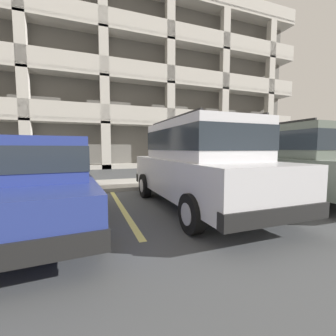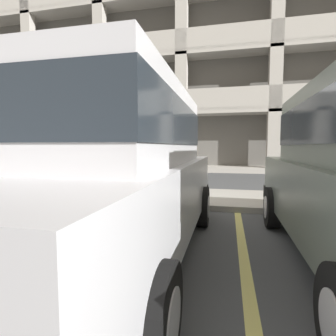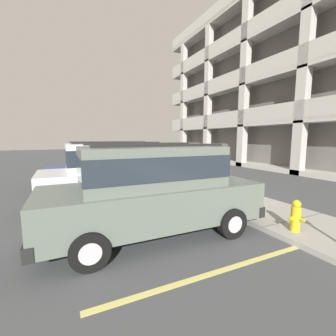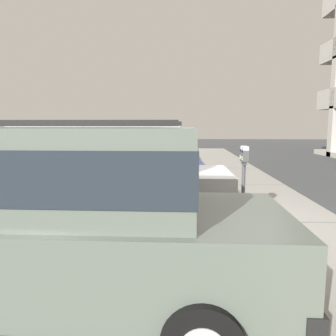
% 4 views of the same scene
% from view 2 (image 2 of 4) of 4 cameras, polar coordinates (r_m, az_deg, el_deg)
% --- Properties ---
extents(ground_plane, '(80.00, 80.00, 0.10)m').
position_cam_2_polar(ground_plane, '(5.48, -2.31, -9.82)').
color(ground_plane, '#444749').
extents(sidewalk, '(40.00, 2.20, 0.12)m').
position_cam_2_polar(sidewalk, '(6.69, 0.65, -6.21)').
color(sidewalk, '#9E9B93').
rests_on(sidewalk, ground_plane).
extents(parking_stall_lines, '(12.96, 4.80, 0.01)m').
position_cam_2_polar(parking_stall_lines, '(3.94, 15.69, -14.99)').
color(parking_stall_lines, '#DBD16B').
rests_on(parking_stall_lines, ground_plane).
extents(silver_suv, '(2.05, 4.79, 2.03)m').
position_cam_2_polar(silver_suv, '(3.10, -11.78, 0.33)').
color(silver_suv, silver).
rests_on(silver_suv, ground_plane).
extents(parking_meter_near, '(0.35, 0.12, 1.47)m').
position_cam_2_polar(parking_meter_near, '(5.65, -1.74, 3.63)').
color(parking_meter_near, '#47474C').
rests_on(parking_meter_near, sidewalk).
extents(parking_garage, '(32.00, 10.00, 13.25)m').
position_cam_2_polar(parking_garage, '(19.61, 5.77, 18.51)').
color(parking_garage, '#64625C').
rests_on(parking_garage, ground_plane).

